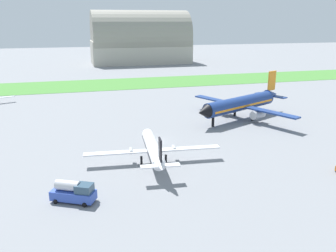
{
  "coord_description": "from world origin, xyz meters",
  "views": [
    {
      "loc": [
        -16.74,
        -71.72,
        25.66
      ],
      "look_at": [
        2.97,
        1.13,
        3.0
      ],
      "focal_mm": 37.66,
      "sensor_mm": 36.0,
      "label": 1
    }
  ],
  "objects": [
    {
      "name": "hangar_distant",
      "position": [
        25.12,
        148.72,
        13.73
      ],
      "size": [
        59.83,
        30.14,
        31.69
      ],
      "color": "#B2AD9E",
      "rests_on": "ground_plane"
    },
    {
      "name": "airplane_midfield_jet",
      "position": [
        26.44,
        12.1,
        4.26
      ],
      "size": [
        31.15,
        31.29,
        11.83
      ],
      "rotation": [
        0.0,
        0.0,
        3.58
      ],
      "color": "navy",
      "rests_on": "ground_plane"
    },
    {
      "name": "fuel_truck_midfield",
      "position": [
        -17.92,
        -23.11,
        1.58
      ],
      "size": [
        6.88,
        5.12,
        3.29
      ],
      "rotation": [
        0.0,
        0.0,
        5.81
      ],
      "color": "#334FB2",
      "rests_on": "ground_plane"
    },
    {
      "name": "ground_plane",
      "position": [
        0.0,
        0.0,
        0.0
      ],
      "size": [
        600.0,
        600.0,
        0.0
      ],
      "primitive_type": "plane",
      "color": "gray"
    },
    {
      "name": "grass_taxiway_strip",
      "position": [
        0.0,
        75.69,
        0.04
      ],
      "size": [
        360.0,
        28.0,
        0.08
      ],
      "primitive_type": "cube",
      "color": "#478438",
      "rests_on": "ground_plane"
    },
    {
      "name": "airplane_foreground_turboprop",
      "position": [
        -3.33,
        -11.48,
        2.8
      ],
      "size": [
        25.56,
        21.91,
        7.65
      ],
      "rotation": [
        0.0,
        0.0,
        1.48
      ],
      "color": "white",
      "rests_on": "ground_plane"
    }
  ]
}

